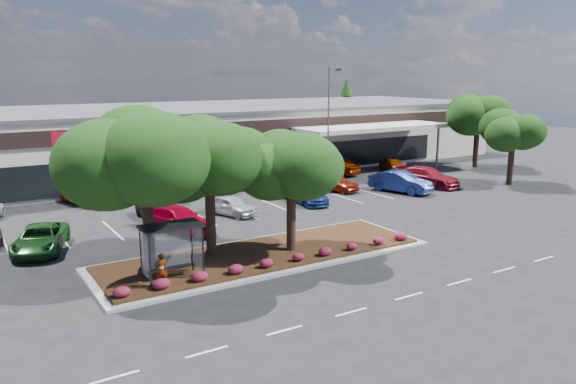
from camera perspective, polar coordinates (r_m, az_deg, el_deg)
ground at (r=27.94m, az=5.26°, el=-8.14°), size 160.00×160.00×0.00m
retail_store at (r=57.44m, az=-15.42°, el=5.12°), size 80.40×25.20×6.25m
landscape_island at (r=30.03m, az=-2.43°, el=-6.40°), size 18.00×6.00×0.26m
lane_markings at (r=36.33m, az=-4.83°, el=-3.35°), size 33.12×20.06×0.01m
shrub_row at (r=28.19m, az=-0.34°, el=-6.80°), size 17.00×0.80×0.50m
bus_shelter at (r=26.30m, az=-11.87°, el=-4.35°), size 2.75×1.55×2.59m
island_tree_west at (r=27.13m, az=-14.16°, el=0.17°), size 7.20×7.20×7.89m
island_tree_mid at (r=29.03m, az=-7.97°, el=0.61°), size 6.60×6.60×7.32m
island_tree_east at (r=29.63m, az=0.32°, el=0.15°), size 5.80×5.80×6.50m
tree_east_near at (r=52.42m, az=21.80°, el=4.19°), size 5.60×5.60×6.51m
tree_east_far at (r=61.18m, az=18.66°, el=5.94°), size 6.40×6.40×7.62m
conifer_north_east at (r=82.00m, az=5.92°, el=8.36°), size 3.96×3.96×9.00m
person_waiting at (r=25.71m, az=-12.76°, el=-7.74°), size 0.60×0.42×1.56m
light_pole at (r=48.25m, az=4.21°, el=5.88°), size 1.43×0.50×10.10m
car_1 at (r=33.68m, az=-23.85°, el=-4.35°), size 3.98×5.61×1.42m
car_2 at (r=38.69m, az=-13.55°, el=-1.68°), size 1.60×3.94×1.34m
car_3 at (r=35.22m, az=-11.06°, el=-2.76°), size 3.78×5.65×1.52m
car_4 at (r=38.76m, az=-5.82°, el=-1.38°), size 2.87×4.26×1.35m
car_5 at (r=42.19m, az=1.86°, el=-0.22°), size 2.35×4.82×1.35m
car_6 at (r=46.71m, az=4.85°, el=0.99°), size 2.64×4.48×1.43m
car_7 at (r=46.86m, az=11.35°, el=1.01°), size 3.32×5.52×1.72m
car_8 at (r=49.81m, az=13.91°, el=1.51°), size 4.07×6.21×1.67m
car_10 at (r=44.54m, az=-19.92°, el=-0.26°), size 3.21×5.15×1.39m
car_11 at (r=45.33m, az=-11.98°, el=0.57°), size 4.86×6.55×1.65m
car_12 at (r=47.98m, az=-7.84°, el=1.36°), size 3.46×6.28×1.67m
car_13 at (r=45.52m, az=-1.61°, el=0.82°), size 2.45×4.95×1.56m
car_14 at (r=49.26m, az=-3.94°, el=1.60°), size 2.40×4.67×1.47m
car_15 at (r=47.71m, az=2.70°, el=1.28°), size 2.29×4.68×1.48m
car_16 at (r=54.22m, az=4.84°, el=2.68°), size 3.32×5.41×1.72m
car_17 at (r=56.84m, az=10.48°, el=2.78°), size 3.06×4.38×1.38m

